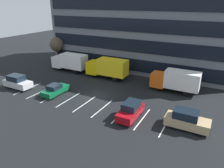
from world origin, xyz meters
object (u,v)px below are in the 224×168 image
Objects in this scene: suv_maroon at (131,110)px; suv_tan at (187,120)px; sedan_forest at (55,90)px; bare_tree at (57,45)px; box_truck_white at (70,61)px; suv_silver at (17,82)px; box_truck_orange at (176,80)px; box_truck_yellow_all at (108,67)px.

suv_tan is (6.33, 0.85, 0.06)m from suv_maroon.
sedan_forest is 0.77× the size of bare_tree.
suv_silver is (-1.77, -11.18, -0.92)m from box_truck_white.
suv_silver is (-22.70, -10.54, -0.88)m from box_truck_orange.
suv_silver reaches higher than suv_maroon.
box_truck_white is at bearing 178.26° from box_truck_orange.
suv_tan is at bearing -70.30° from box_truck_orange.
suv_maroon is 1.00× the size of sedan_forest.
box_truck_orange is 1.65× the size of sedan_forest.
suv_silver is at bearing -179.91° from suv_maroon.
box_truck_orange reaches higher than suv_maroon.
box_truck_yellow_all is 1.03× the size of box_truck_white.
box_truck_white is 21.24m from suv_maroon.
suv_maroon is at bearing -172.32° from suv_tan.
bare_tree reaches higher than suv_tan.
box_truck_yellow_all reaches higher than suv_maroon.
suv_maroon is at bearing -4.23° from sedan_forest.
sedan_forest is (-15.62, -9.57, -1.17)m from box_truck_orange.
sedan_forest is at bearing 175.77° from suv_maroon.
sedan_forest is 0.94× the size of suv_tan.
suv_tan is (24.38, -10.29, -0.93)m from box_truck_white.
box_truck_yellow_all reaches higher than sedan_forest.
suv_silver is (-19.82, -0.03, 0.06)m from suv_maroon.
box_truck_yellow_all is 10.69m from sedan_forest.
suv_tan is at bearing -32.86° from box_truck_yellow_all.
box_truck_orange reaches higher than sedan_forest.
suv_silver reaches higher than suv_tan.
box_truck_white is at bearing 117.49° from sedan_forest.
bare_tree is (-26.89, 3.81, 2.32)m from box_truck_orange.
box_truck_orange is at bearing 109.70° from suv_tan.
suv_tan is at bearing -23.93° from bare_tree.
box_truck_orange is at bearing 31.49° from sedan_forest.
box_truck_orange is 1.65× the size of suv_maroon.
bare_tree is at bearing 151.98° from box_truck_white.
box_truck_orange is 1.27× the size of bare_tree.
box_truck_yellow_all is 18.75m from suv_tan.
suv_tan is (15.73, -10.16, -0.99)m from box_truck_yellow_all.
suv_maroon is 12.78m from sedan_forest.
box_truck_yellow_all is 1.73× the size of suv_maroon.
box_truck_orange reaches higher than suv_silver.
sedan_forest is 19.08m from suv_tan.
box_truck_yellow_all is at bearing 71.64° from sedan_forest.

